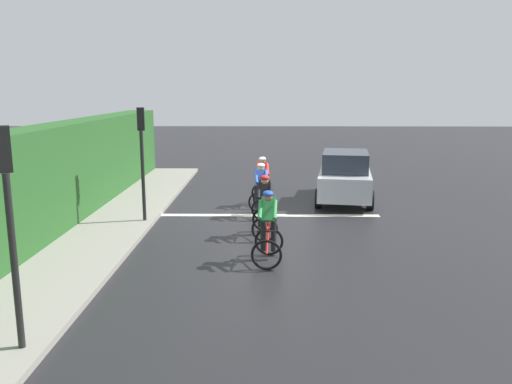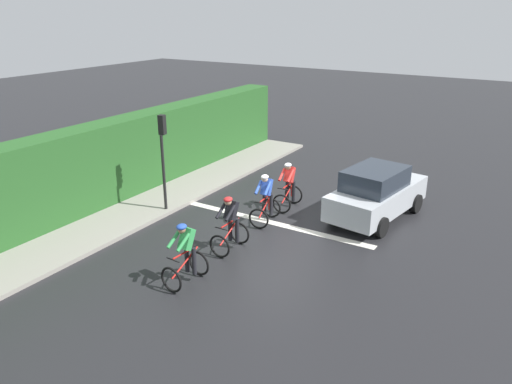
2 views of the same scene
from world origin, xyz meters
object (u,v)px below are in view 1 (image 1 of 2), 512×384
object	(u,v)px
cyclist_mid	(261,191)
traffic_light_far_junction	(9,206)
cyclist_second	(265,207)
cyclist_lead	(268,228)
car_silver	(345,176)
traffic_light_near_crossing	(142,147)
cyclist_fourth	(262,182)

from	to	relation	value
cyclist_mid	traffic_light_far_junction	xyz separation A→B (m)	(3.46, 8.47, 1.43)
cyclist_second	traffic_light_far_junction	distance (m)	7.36
cyclist_lead	traffic_light_far_junction	size ratio (longest dim) A/B	0.50
cyclist_lead	cyclist_second	xyz separation A→B (m)	(0.07, -2.09, 0.00)
car_silver	cyclist_second	bearing A→B (deg)	57.84
car_silver	traffic_light_far_junction	size ratio (longest dim) A/B	1.29
traffic_light_near_crossing	traffic_light_far_junction	distance (m)	7.50
cyclist_mid	cyclist_fourth	distance (m)	1.49
cyclist_fourth	car_silver	xyz separation A→B (m)	(-2.87, -0.74, 0.08)
car_silver	cyclist_lead	bearing A→B (deg)	67.44
cyclist_fourth	car_silver	size ratio (longest dim) A/B	0.39
car_silver	traffic_light_near_crossing	distance (m)	7.16
cyclist_second	car_silver	bearing A→B (deg)	-122.16
cyclist_fourth	car_silver	distance (m)	2.96
cyclist_mid	car_silver	bearing A→B (deg)	-142.57
cyclist_second	cyclist_fourth	distance (m)	3.69
cyclist_lead	cyclist_second	world-z (taller)	same
car_silver	traffic_light_near_crossing	xyz separation A→B (m)	(6.26, 3.19, 1.35)
cyclist_lead	car_silver	world-z (taller)	car_silver
cyclist_lead	cyclist_fourth	size ratio (longest dim) A/B	1.00
cyclist_second	traffic_light_near_crossing	size ratio (longest dim) A/B	0.50
cyclist_lead	cyclist_mid	size ratio (longest dim) A/B	1.00
cyclist_mid	car_silver	size ratio (longest dim) A/B	0.39
car_silver	traffic_light_far_junction	xyz separation A→B (m)	(6.37, 10.69, 1.35)
cyclist_fourth	cyclist_second	bearing A→B (deg)	91.27
cyclist_second	traffic_light_far_junction	world-z (taller)	traffic_light_far_junction
cyclist_lead	traffic_light_far_junction	world-z (taller)	traffic_light_far_junction
cyclist_mid	car_silver	world-z (taller)	car_silver
car_silver	cyclist_mid	bearing A→B (deg)	37.43
cyclist_fourth	traffic_light_near_crossing	xyz separation A→B (m)	(3.40, 2.46, 1.43)
cyclist_mid	traffic_light_far_junction	size ratio (longest dim) A/B	0.50
cyclist_fourth	traffic_light_near_crossing	size ratio (longest dim) A/B	0.50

